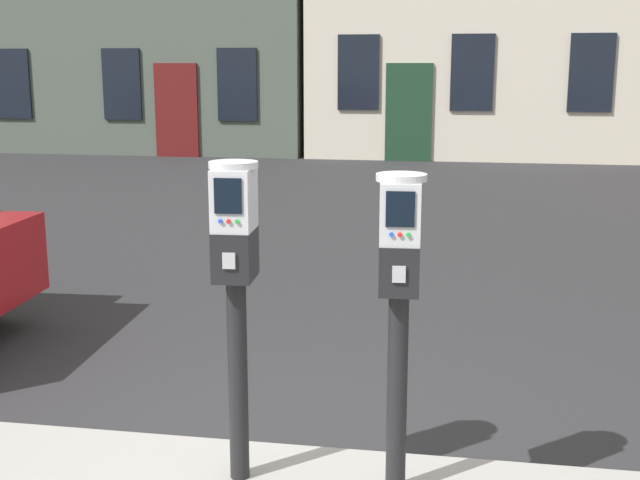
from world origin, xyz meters
The scene contains 2 objects.
parking_meter_near_kerb centered at (-0.04, -0.17, 1.17)m, with size 0.23×0.26×1.49m.
parking_meter_twin_adjacent centered at (0.69, -0.17, 1.14)m, with size 0.23×0.26×1.45m.
Camera 1 is at (0.93, -3.62, 2.03)m, focal length 46.30 mm.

